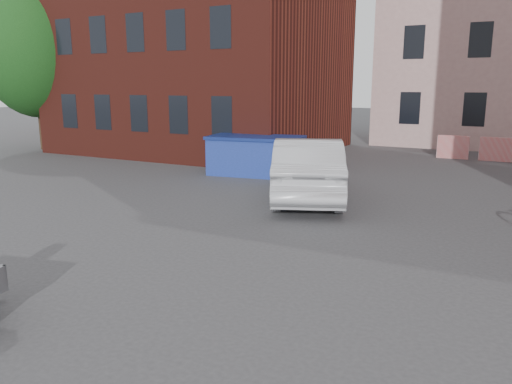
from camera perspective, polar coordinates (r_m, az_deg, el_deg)
The scene contains 7 objects.
ground at distance 10.06m, azimuth -3.25°, elevation -6.26°, with size 120.00×120.00×0.00m, color #38383A.
building_brick at distance 25.63m, azimuth -6.03°, elevation 20.72°, with size 12.00×10.00×14.00m, color #591E16.
far_building at distance 39.15m, azimuth -12.26°, elevation 13.15°, with size 6.00×6.00×8.00m, color maroon.
tree at distance 27.14m, azimuth -23.84°, elevation 15.42°, with size 5.28×5.28×8.30m.
barriers at distance 23.35m, azimuth 25.73°, elevation 4.41°, with size 4.70×0.18×1.00m.
dumpster at distance 17.87m, azimuth -0.03°, elevation 4.23°, with size 3.53×2.19×1.39m.
silver_car at distance 14.14m, azimuth 5.92°, elevation 2.69°, with size 1.82×5.21×1.72m, color silver.
Camera 1 is at (4.92, -8.18, 3.19)m, focal length 35.00 mm.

